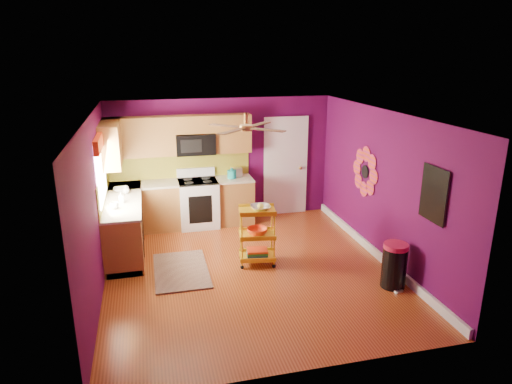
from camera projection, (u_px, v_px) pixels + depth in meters
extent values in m
plane|color=maroon|center=(250.00, 270.00, 7.36)|extent=(5.00, 5.00, 0.00)
cube|color=#4F0941|center=(222.00, 160.00, 9.31)|extent=(4.50, 0.04, 2.50)
cube|color=#4F0941|center=(304.00, 269.00, 4.67)|extent=(4.50, 0.04, 2.50)
cube|color=#4F0941|center=(95.00, 208.00, 6.48)|extent=(0.04, 5.00, 2.50)
cube|color=#4F0941|center=(382.00, 187.00, 7.50)|extent=(0.04, 5.00, 2.50)
cube|color=silver|center=(249.00, 115.00, 6.62)|extent=(4.50, 5.00, 0.04)
cube|color=white|center=(375.00, 252.00, 7.85)|extent=(0.05, 4.90, 0.14)
cube|color=brown|center=(125.00, 225.00, 8.04)|extent=(0.60, 2.30, 0.90)
cube|color=brown|center=(183.00, 205.00, 9.08)|extent=(2.80, 0.60, 0.90)
cube|color=beige|center=(123.00, 200.00, 7.90)|extent=(0.63, 2.30, 0.04)
cube|color=beige|center=(182.00, 182.00, 8.94)|extent=(2.80, 0.63, 0.04)
cube|color=black|center=(127.00, 246.00, 8.16)|extent=(0.54, 2.30, 0.10)
cube|color=black|center=(184.00, 224.00, 9.20)|extent=(2.80, 0.54, 0.10)
cube|color=white|center=(198.00, 204.00, 9.11)|extent=(0.76, 0.66, 0.92)
cube|color=black|center=(198.00, 181.00, 8.98)|extent=(0.76, 0.62, 0.03)
cube|color=white|center=(196.00, 172.00, 9.20)|extent=(0.76, 0.06, 0.18)
cube|color=black|center=(201.00, 210.00, 8.82)|extent=(0.45, 0.02, 0.55)
cube|color=brown|center=(140.00, 137.00, 8.63)|extent=(1.32, 0.33, 0.75)
cube|color=brown|center=(232.00, 133.00, 9.03)|extent=(0.72, 0.33, 0.75)
cube|color=brown|center=(194.00, 124.00, 8.80)|extent=(0.76, 0.33, 0.34)
cube|color=brown|center=(111.00, 143.00, 8.06)|extent=(0.33, 1.30, 0.75)
cube|color=black|center=(195.00, 144.00, 8.88)|extent=(0.76, 0.38, 0.40)
cube|color=olive|center=(180.00, 165.00, 9.12)|extent=(2.80, 0.01, 0.51)
cube|color=olive|center=(103.00, 186.00, 7.75)|extent=(0.01, 2.30, 0.51)
cube|color=white|center=(101.00, 170.00, 7.37)|extent=(0.03, 1.20, 1.00)
cube|color=red|center=(99.00, 141.00, 7.24)|extent=(0.08, 1.35, 0.22)
cube|color=white|center=(285.00, 167.00, 9.66)|extent=(0.85, 0.04, 2.05)
cube|color=white|center=(286.00, 167.00, 9.64)|extent=(0.95, 0.02, 2.15)
sphere|color=#BF8C3F|center=(300.00, 168.00, 9.69)|extent=(0.07, 0.07, 0.07)
cylinder|color=black|center=(365.00, 172.00, 8.02)|extent=(0.01, 0.24, 0.24)
cube|color=#166C92|center=(434.00, 194.00, 6.11)|extent=(0.03, 0.52, 0.72)
cube|color=black|center=(433.00, 194.00, 6.11)|extent=(0.01, 0.56, 0.76)
cylinder|color=#BF8C3F|center=(246.00, 118.00, 6.83)|extent=(0.06, 0.06, 0.16)
cylinder|color=#BF8C3F|center=(246.00, 128.00, 6.87)|extent=(0.20, 0.20, 0.08)
cube|color=#4C2D19|center=(259.00, 124.00, 7.18)|extent=(0.47, 0.47, 0.01)
cube|color=#4C2D19|center=(225.00, 126.00, 7.06)|extent=(0.47, 0.47, 0.01)
cube|color=#4C2D19|center=(232.00, 131.00, 6.56)|extent=(0.47, 0.47, 0.01)
cube|color=#4C2D19|center=(268.00, 130.00, 6.68)|extent=(0.47, 0.47, 0.01)
cube|color=black|center=(181.00, 270.00, 7.33)|extent=(0.85, 1.38, 0.02)
cylinder|color=gold|center=(242.00, 241.00, 7.26)|extent=(0.03, 0.03, 0.90)
cylinder|color=gold|center=(274.00, 240.00, 7.30)|extent=(0.03, 0.03, 0.90)
cylinder|color=gold|center=(241.00, 232.00, 7.60)|extent=(0.03, 0.03, 0.90)
cylinder|color=gold|center=(272.00, 231.00, 7.64)|extent=(0.03, 0.03, 0.90)
sphere|color=black|center=(242.00, 267.00, 7.40)|extent=(0.06, 0.06, 0.06)
sphere|color=black|center=(274.00, 266.00, 7.44)|extent=(0.06, 0.06, 0.06)
sphere|color=black|center=(241.00, 257.00, 7.74)|extent=(0.06, 0.06, 0.06)
sphere|color=black|center=(271.00, 256.00, 7.78)|extent=(0.06, 0.06, 0.06)
cube|color=gold|center=(257.00, 211.00, 7.32)|extent=(0.64, 0.51, 0.03)
cube|color=gold|center=(257.00, 235.00, 7.45)|extent=(0.64, 0.51, 0.03)
cube|color=gold|center=(257.00, 256.00, 7.56)|extent=(0.64, 0.51, 0.03)
imported|color=beige|center=(261.00, 208.00, 7.31)|extent=(0.37, 0.37, 0.08)
sphere|color=yellow|center=(261.00, 206.00, 7.30)|extent=(0.11, 0.11, 0.11)
imported|color=red|center=(257.00, 231.00, 7.43)|extent=(0.38, 0.38, 0.10)
cube|color=navy|center=(257.00, 254.00, 7.55)|extent=(0.38, 0.31, 0.04)
cube|color=#267233|center=(257.00, 252.00, 7.54)|extent=(0.38, 0.31, 0.04)
cube|color=red|center=(257.00, 250.00, 7.53)|extent=(0.38, 0.31, 0.03)
cylinder|color=black|center=(394.00, 268.00, 6.77)|extent=(0.44, 0.44, 0.62)
cylinder|color=#BF1B44|center=(396.00, 246.00, 6.66)|extent=(0.36, 0.36, 0.07)
cube|color=beige|center=(399.00, 291.00, 6.69)|extent=(0.14, 0.09, 0.03)
cylinder|color=teal|center=(232.00, 174.00, 9.13)|extent=(0.18, 0.18, 0.16)
sphere|color=teal|center=(232.00, 169.00, 9.10)|extent=(0.06, 0.06, 0.06)
cube|color=beige|center=(236.00, 172.00, 9.26)|extent=(0.22, 0.15, 0.18)
imported|color=#EA3F72|center=(121.00, 197.00, 7.65)|extent=(0.09, 0.09, 0.19)
imported|color=white|center=(126.00, 189.00, 8.15)|extent=(0.12, 0.12, 0.16)
imported|color=white|center=(121.00, 190.00, 8.29)|extent=(0.27, 0.27, 0.07)
imported|color=white|center=(115.00, 206.00, 7.37)|extent=(0.13, 0.13, 0.11)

